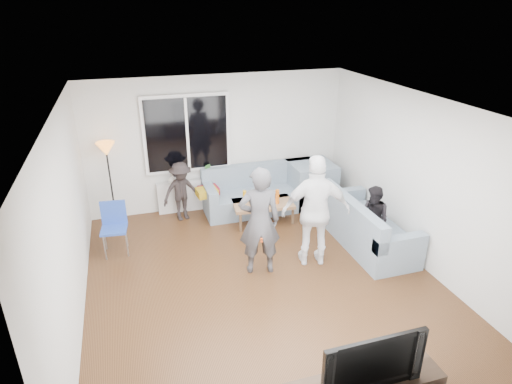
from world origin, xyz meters
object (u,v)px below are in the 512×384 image
object	(u,v)px
side_chair	(114,230)
floor_lamp	(111,185)
spectator_back	(181,191)
television	(368,357)
sofa_right_section	(368,221)
player_left	(259,221)
sofa_back_section	(263,189)
coffee_table	(263,212)
player_right	(316,211)
spectator_right	(374,219)

from	to	relation	value
side_chair	floor_lamp	size ratio (longest dim) A/B	0.55
spectator_back	television	size ratio (longest dim) A/B	1.09
sofa_right_section	side_chair	bearing A→B (deg)	76.95
player_left	television	world-z (taller)	player_left
sofa_back_section	spectator_back	bearing A→B (deg)	178.91
sofa_back_section	coffee_table	size ratio (longest dim) A/B	2.09
side_chair	player_right	world-z (taller)	player_right
side_chair	spectator_back	bearing A→B (deg)	42.89
player_right	sofa_back_section	bearing A→B (deg)	-71.59
side_chair	player_left	bearing A→B (deg)	-22.91
player_left	spectator_right	size ratio (longest dim) A/B	1.54
sofa_back_section	spectator_back	size ratio (longest dim) A/B	2.03
sofa_back_section	player_left	world-z (taller)	player_left
side_chair	television	distance (m)	4.53
coffee_table	television	world-z (taller)	television
spectator_right	player_right	bearing A→B (deg)	-100.67
sofa_right_section	spectator_right	world-z (taller)	spectator_right
sofa_right_section	player_right	bearing A→B (deg)	103.36
sofa_right_section	floor_lamp	xyz separation A→B (m)	(-4.07, 2.04, 0.36)
spectator_right	floor_lamp	bearing A→B (deg)	-134.52
television	player_right	bearing A→B (deg)	75.91
sofa_right_section	player_right	distance (m)	1.22
sofa_right_section	coffee_table	distance (m)	1.94
floor_lamp	player_right	bearing A→B (deg)	-37.73
television	sofa_right_section	bearing A→B (deg)	59.04
floor_lamp	spectator_right	xyz separation A→B (m)	(4.07, -2.19, -0.23)
coffee_table	side_chair	size ratio (longest dim) A/B	1.28
player_right	player_left	bearing A→B (deg)	11.95
side_chair	television	world-z (taller)	television
spectator_right	spectator_back	world-z (taller)	spectator_back
floor_lamp	television	xyz separation A→B (m)	(2.30, -4.99, -0.04)
sofa_right_section	floor_lamp	distance (m)	4.57
coffee_table	player_left	distance (m)	1.74
player_left	spectator_back	world-z (taller)	player_left
sofa_back_section	side_chair	bearing A→B (deg)	-162.71
sofa_back_section	player_left	bearing A→B (deg)	-109.34
sofa_back_section	television	bearing A→B (deg)	-96.07
player_left	player_right	xyz separation A→B (m)	(0.89, -0.03, 0.04)
sofa_right_section	player_right	xyz separation A→B (m)	(-1.10, -0.26, 0.47)
player_left	side_chair	bearing A→B (deg)	-18.59
player_right	television	xyz separation A→B (m)	(-0.68, -2.69, -0.15)
side_chair	floor_lamp	world-z (taller)	floor_lamp
coffee_table	spectator_right	xyz separation A→B (m)	(1.43, -1.44, 0.35)
side_chair	player_left	distance (m)	2.43
sofa_right_section	side_chair	xyz separation A→B (m)	(-4.07, 0.94, 0.01)
sofa_back_section	spectator_right	size ratio (longest dim) A/B	2.09
sofa_right_section	sofa_back_section	bearing A→B (deg)	34.86
television	floor_lamp	bearing A→B (deg)	114.71
side_chair	sofa_back_section	bearing A→B (deg)	23.77
player_right	side_chair	bearing A→B (deg)	-8.27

